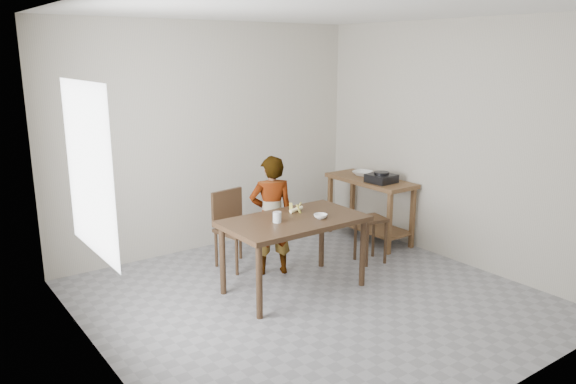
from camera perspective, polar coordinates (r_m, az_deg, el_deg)
floor at (r=5.58m, az=2.46°, el=-11.03°), size 4.00×4.00×0.04m
ceiling at (r=5.07m, az=2.80°, el=18.27°), size 4.00×4.00×0.04m
wall_back at (r=6.83m, az=-8.06°, el=5.53°), size 4.00×0.04×2.70m
wall_front at (r=3.83m, az=21.80°, el=-2.03°), size 4.00×0.04×2.70m
wall_left at (r=4.23m, az=-19.32°, el=-0.37°), size 0.04×4.00×2.70m
wall_right at (r=6.59m, az=16.54°, el=4.78°), size 0.04×4.00×2.70m
window_pane at (r=4.40m, az=-19.62°, el=2.14°), size 0.02×1.10×1.30m
dining_table at (r=5.65m, az=0.60°, el=-6.36°), size 1.40×0.80×0.75m
prep_counter at (r=7.22m, az=8.28°, el=-1.74°), size 0.50×1.20×0.80m
child at (r=5.99m, az=-1.69°, el=-2.41°), size 0.56×0.47×1.30m
dining_chair at (r=6.25m, az=-5.08°, el=-3.88°), size 0.47×0.47×0.85m
stool at (r=6.49m, az=8.36°, el=-4.80°), size 0.35×0.35×0.53m
glass_tumbler at (r=5.40m, az=-1.12°, el=-2.57°), size 0.09×0.09×0.10m
small_bowl at (r=5.54m, az=3.32°, el=-2.47°), size 0.18×0.18×0.04m
banana at (r=5.75m, az=0.83°, el=-1.73°), size 0.20×0.15×0.06m
serving_bowl at (r=7.28m, az=7.59°, el=1.91°), size 0.31×0.31×0.06m
gas_burner at (r=6.92m, az=9.47°, el=1.38°), size 0.32×0.32×0.10m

